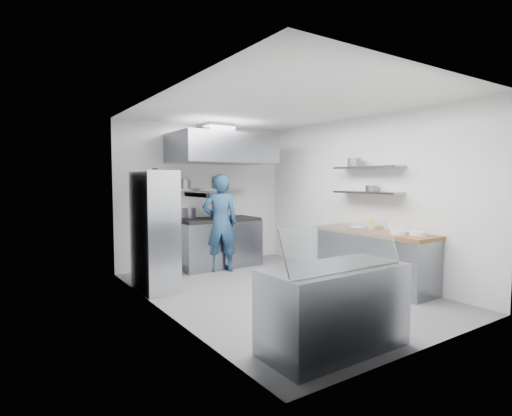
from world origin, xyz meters
TOP-DOWN VIEW (x-y plane):
  - floor at (0.00, 0.00)m, footprint 5.00×5.00m
  - ceiling at (0.00, 0.00)m, footprint 5.00×5.00m
  - wall_back at (0.00, 2.50)m, footprint 3.60×2.80m
  - wall_front at (0.00, -2.50)m, footprint 3.60×2.80m
  - wall_left at (-1.80, 0.00)m, footprint 2.80×5.00m
  - wall_right at (1.80, 0.00)m, footprint 2.80×5.00m
  - gas_range at (0.10, 2.10)m, footprint 1.60×0.80m
  - cooktop at (0.10, 2.10)m, footprint 1.57×0.78m
  - stock_pot_left at (-0.35, 2.45)m, footprint 0.26×0.26m
  - stock_pot_mid at (0.13, 2.06)m, footprint 0.34×0.34m
  - over_range_shelf at (0.10, 2.34)m, footprint 1.60×0.30m
  - shelf_pot_a at (-0.45, 2.46)m, footprint 0.23×0.23m
  - shelf_pot_b at (0.32, 2.49)m, footprint 0.28×0.28m
  - extractor_hood at (0.10, 1.93)m, footprint 1.90×1.15m
  - hood_duct at (0.10, 2.15)m, footprint 0.55×0.55m
  - red_firebox at (-1.25, 2.44)m, footprint 0.22×0.10m
  - chef at (-0.07, 1.70)m, footprint 0.78×0.64m
  - wire_rack at (-1.53, 1.13)m, footprint 0.50×0.90m
  - rack_bin_a at (-1.53, 0.96)m, footprint 0.18×0.22m
  - rack_bin_b at (-1.53, 1.50)m, footprint 0.14×0.18m
  - rack_jar at (-1.48, 1.18)m, footprint 0.10×0.10m
  - knife_strip at (-1.78, -0.90)m, footprint 0.04×0.55m
  - prep_counter_base at (1.48, -0.60)m, footprint 0.62×2.00m
  - prep_counter_top at (1.48, -0.60)m, footprint 0.65×2.04m
  - plate_stack_a at (1.55, -1.34)m, footprint 0.25×0.25m
  - plate_stack_b at (1.42, -1.09)m, footprint 0.24×0.24m
  - copper_pan at (1.64, -0.56)m, footprint 0.15×0.15m
  - squeeze_bottle at (1.55, -0.46)m, footprint 0.06×0.06m
  - mixing_bowl at (1.27, -0.41)m, footprint 0.30×0.30m
  - wall_shelf_lower at (1.64, -0.30)m, footprint 0.30×1.30m
  - wall_shelf_upper at (1.64, -0.30)m, footprint 0.30×1.30m
  - shelf_pot_c at (1.67, -0.37)m, footprint 0.20×0.20m
  - shelf_pot_d at (1.61, -0.04)m, footprint 0.23×0.23m
  - display_case at (-0.80, -2.00)m, footprint 1.50×0.70m
  - display_glass at (-0.80, -2.12)m, footprint 1.47×0.19m

SIDE VIEW (x-z plane):
  - floor at x=0.00m, z-range 0.00..0.00m
  - prep_counter_base at x=1.48m, z-range 0.00..0.84m
  - display_case at x=-0.80m, z-range 0.00..0.85m
  - gas_range at x=0.10m, z-range 0.00..0.90m
  - rack_bin_a at x=-1.53m, z-range 0.70..0.90m
  - prep_counter_top at x=1.48m, z-range 0.84..0.90m
  - chef at x=-0.07m, z-range 0.00..1.82m
  - wire_rack at x=-1.53m, z-range 0.00..1.85m
  - mixing_bowl at x=1.27m, z-range 0.90..0.96m
  - cooktop at x=0.10m, z-range 0.90..0.96m
  - plate_stack_a at x=1.55m, z-range 0.90..0.96m
  - plate_stack_b at x=1.42m, z-range 0.90..0.96m
  - copper_pan at x=1.64m, z-range 0.90..0.96m
  - squeeze_bottle at x=1.55m, z-range 0.90..1.08m
  - stock_pot_left at x=-0.35m, z-range 0.96..1.16m
  - display_glass at x=-0.80m, z-range 0.86..1.28m
  - stock_pot_mid at x=0.13m, z-range 0.96..1.20m
  - rack_bin_b at x=-1.53m, z-range 1.22..1.38m
  - wall_back at x=0.00m, z-range 1.39..1.41m
  - wall_front at x=0.00m, z-range 1.39..1.41m
  - wall_left at x=-1.80m, z-range 1.39..1.41m
  - wall_right at x=1.80m, z-range 1.39..1.41m
  - red_firebox at x=-1.25m, z-range 1.29..1.55m
  - wall_shelf_lower at x=1.64m, z-range 1.48..1.52m
  - over_range_shelf at x=0.10m, z-range 1.50..1.54m
  - knife_strip at x=-1.78m, z-range 1.53..1.57m
  - shelf_pot_c at x=1.67m, z-range 1.52..1.62m
  - shelf_pot_a at x=-0.45m, z-range 1.54..1.72m
  - shelf_pot_b at x=0.32m, z-range 1.54..1.76m
  - rack_jar at x=-1.48m, z-range 1.71..1.89m
  - wall_shelf_upper at x=1.64m, z-range 1.90..1.94m
  - shelf_pot_d at x=1.61m, z-range 1.94..2.08m
  - extractor_hood at x=0.10m, z-range 2.02..2.57m
  - hood_duct at x=0.10m, z-range 2.56..2.80m
  - ceiling at x=0.00m, z-range 2.80..2.80m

